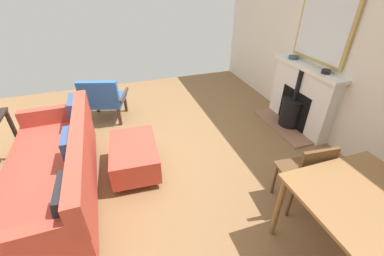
% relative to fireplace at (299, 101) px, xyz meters
% --- Properties ---
extents(ground_plane, '(5.78, 5.76, 0.01)m').
position_rel_fireplace_xyz_m(ground_plane, '(2.69, 0.18, -0.44)').
color(ground_plane, olive).
extents(wall_left, '(0.12, 5.76, 2.86)m').
position_rel_fireplace_xyz_m(wall_left, '(-0.20, 0.18, 0.99)').
color(wall_left, silver).
rests_on(wall_left, ground).
extents(fireplace, '(0.54, 1.30, 1.00)m').
position_rel_fireplace_xyz_m(fireplace, '(0.00, 0.00, 0.00)').
color(fireplace, '#93664C').
rests_on(fireplace, ground).
extents(mirror_over_mantel, '(0.04, 0.95, 0.93)m').
position_rel_fireplace_xyz_m(mirror_over_mantel, '(-0.11, 0.00, 1.09)').
color(mirror_over_mantel, tan).
extents(mantel_bowl_near, '(0.15, 0.15, 0.05)m').
position_rel_fireplace_xyz_m(mantel_bowl_near, '(-0.02, -0.35, 0.59)').
color(mantel_bowl_near, '#334C56').
rests_on(mantel_bowl_near, fireplace).
extents(mantel_bowl_far, '(0.12, 0.12, 0.05)m').
position_rel_fireplace_xyz_m(mantel_bowl_far, '(-0.02, 0.33, 0.59)').
color(mantel_bowl_far, black).
rests_on(mantel_bowl_far, fireplace).
extents(sofa, '(0.90, 2.06, 0.83)m').
position_rel_fireplace_xyz_m(sofa, '(3.46, 0.45, -0.09)').
color(sofa, '#B2B2B7').
rests_on(sofa, ground).
extents(ottoman, '(0.61, 0.86, 0.40)m').
position_rel_fireplace_xyz_m(ottoman, '(2.62, 0.29, -0.20)').
color(ottoman, '#B2B2B7').
rests_on(ottoman, ground).
extents(armchair_accent, '(0.81, 0.74, 0.78)m').
position_rel_fireplace_xyz_m(armchair_accent, '(2.91, -1.12, -0.01)').
color(armchair_accent, '#4C3321').
rests_on(armchair_accent, ground).
extents(dining_table, '(0.98, 0.88, 0.75)m').
position_rel_fireplace_xyz_m(dining_table, '(1.05, 2.01, 0.21)').
color(dining_table, olive).
rests_on(dining_table, ground).
extents(dining_chair_near_fireplace, '(0.44, 0.44, 0.84)m').
position_rel_fireplace_xyz_m(dining_chair_near_fireplace, '(1.06, 1.43, 0.06)').
color(dining_chair_near_fireplace, brown).
rests_on(dining_chair_near_fireplace, ground).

